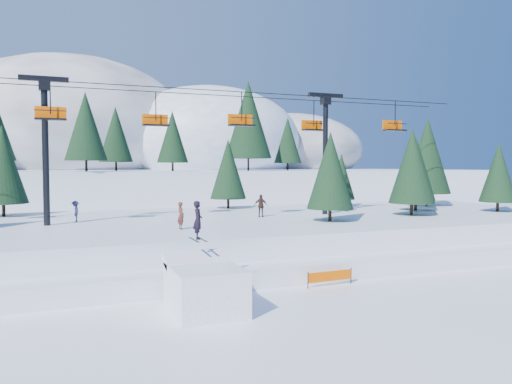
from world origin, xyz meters
name	(u,v)px	position (x,y,z in m)	size (l,w,h in m)	color
ground	(267,321)	(0.00, 0.00, 0.00)	(160.00, 160.00, 0.00)	white
mid_shelf	(175,236)	(0.00, 18.00, 1.25)	(70.00, 22.00, 2.50)	white
berm	(213,271)	(0.00, 8.00, 0.55)	(70.00, 6.00, 1.10)	white
mountain_ridge	(77,149)	(-5.07, 73.35, 9.64)	(119.00, 60.99, 26.46)	white
jump_kicker	(205,286)	(-2.12, 2.31, 1.17)	(3.07, 4.32, 4.95)	white
chairlift	(199,131)	(1.95, 18.05, 9.32)	(46.00, 3.21, 10.28)	black
conifer_stand	(182,165)	(0.91, 19.34, 6.73)	(62.28, 17.14, 9.18)	black
distant_skiers	(181,209)	(0.45, 17.79, 3.37)	(33.41, 8.16, 1.88)	#2C254F
banner_near	(330,276)	(5.63, 4.40, 0.54)	(2.86, 0.19, 0.90)	black
banner_far	(392,267)	(10.44, 5.34, 0.54)	(2.86, 0.19, 0.90)	black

